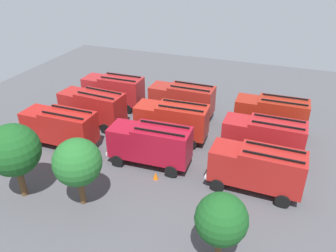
% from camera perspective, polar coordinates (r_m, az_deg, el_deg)
% --- Properties ---
extents(ground_plane, '(54.73, 54.73, 0.00)m').
position_cam_1_polar(ground_plane, '(33.52, 0.00, -2.10)').
color(ground_plane, '#4C4C51').
extents(fire_truck_0, '(7.22, 2.81, 3.88)m').
position_cam_1_polar(fire_truck_0, '(35.20, 17.13, 2.09)').
color(fire_truck_0, maroon).
rests_on(fire_truck_0, ground).
extents(fire_truck_1, '(7.23, 2.83, 3.88)m').
position_cam_1_polar(fire_truck_1, '(36.84, 2.41, 4.61)').
color(fire_truck_1, maroon).
rests_on(fire_truck_1, ground).
extents(fire_truck_2, '(7.23, 2.81, 3.88)m').
position_cam_1_polar(fire_truck_2, '(39.82, -9.23, 6.15)').
color(fire_truck_2, '#A61F21').
rests_on(fire_truck_2, ground).
extents(fire_truck_3, '(7.22, 2.81, 3.88)m').
position_cam_1_polar(fire_truck_3, '(30.79, 15.94, -1.69)').
color(fire_truck_3, '#A91B1E').
rests_on(fire_truck_3, ground).
extents(fire_truck_4, '(7.28, 2.96, 3.88)m').
position_cam_1_polar(fire_truck_4, '(32.42, 0.67, 1.11)').
color(fire_truck_4, '#AD2216').
rests_on(fire_truck_4, ground).
extents(fire_truck_5, '(7.35, 3.17, 3.88)m').
position_cam_1_polar(fire_truck_5, '(36.08, -12.70, 3.36)').
color(fire_truck_5, '#A71C19').
rests_on(fire_truck_5, ground).
extents(fire_truck_6, '(7.26, 2.90, 3.88)m').
position_cam_1_polar(fire_truck_6, '(26.55, 14.86, -6.82)').
color(fire_truck_6, '#A71D19').
rests_on(fire_truck_6, ground).
extents(fire_truck_7, '(7.29, 2.97, 3.88)m').
position_cam_1_polar(fire_truck_7, '(28.64, -3.01, -2.94)').
color(fire_truck_7, maroon).
rests_on(fire_truck_7, ground).
extents(fire_truck_8, '(7.20, 2.76, 3.88)m').
position_cam_1_polar(fire_truck_8, '(32.80, -17.90, -0.04)').
color(fire_truck_8, '#AE1A15').
rests_on(fire_truck_8, ground).
extents(firefighter_0, '(0.44, 0.29, 1.78)m').
position_cam_1_polar(firefighter_0, '(33.05, 14.69, -1.61)').
color(firefighter_0, black).
rests_on(firefighter_0, ground).
extents(firefighter_1, '(0.48, 0.41, 1.70)m').
position_cam_1_polar(firefighter_1, '(39.67, 7.35, 4.31)').
color(firefighter_1, black).
rests_on(firefighter_1, ground).
extents(tree_0, '(3.13, 3.13, 4.86)m').
position_cam_1_polar(tree_0, '(20.09, 9.05, -15.43)').
color(tree_0, brown).
rests_on(tree_0, ground).
extents(tree_1, '(3.48, 3.48, 5.40)m').
position_cam_1_polar(tree_1, '(24.44, -15.15, -6.02)').
color(tree_1, brown).
rests_on(tree_1, ground).
extents(tree_2, '(3.89, 3.89, 6.03)m').
position_cam_1_polar(tree_2, '(26.57, -24.78, -3.78)').
color(tree_2, brown).
rests_on(tree_2, ground).
extents(traffic_cone_0, '(0.48, 0.48, 0.68)m').
position_cam_1_polar(traffic_cone_0, '(34.35, -6.23, -0.81)').
color(traffic_cone_0, '#F2600C').
rests_on(traffic_cone_0, ground).
extents(traffic_cone_1, '(0.44, 0.44, 0.63)m').
position_cam_1_polar(traffic_cone_1, '(27.90, -2.13, -8.44)').
color(traffic_cone_1, '#F2600C').
rests_on(traffic_cone_1, ground).
extents(traffic_cone_2, '(0.47, 0.47, 0.68)m').
position_cam_1_polar(traffic_cone_2, '(39.79, -13.14, 2.87)').
color(traffic_cone_2, '#F2600C').
rests_on(traffic_cone_2, ground).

